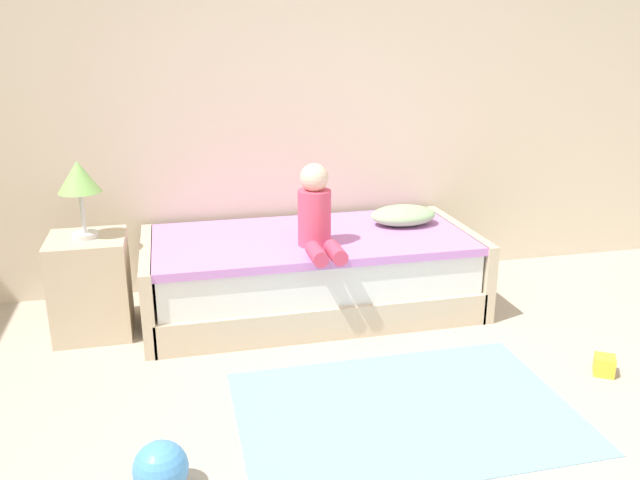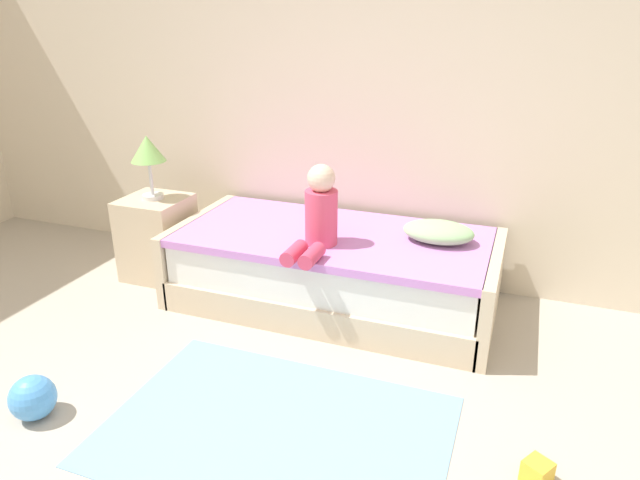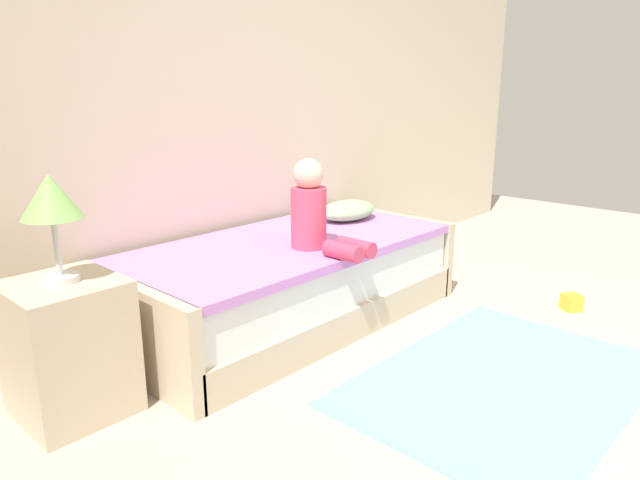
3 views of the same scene
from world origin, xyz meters
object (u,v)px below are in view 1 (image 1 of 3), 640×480
toy_ball (161,468)px  table_lamp (79,181)px  pillow (403,215)px  nightstand (91,285)px  bed (311,273)px  child_figure (316,214)px  toy_block (604,365)px

toy_ball → table_lamp: bearing=103.6°
pillow → toy_ball: bearing=-133.4°
toy_ball → nightstand: bearing=103.6°
bed → toy_ball: size_ratio=9.60×
child_figure → table_lamp: bearing=171.9°
bed → table_lamp: size_ratio=4.69×
child_figure → toy_ball: 1.78m
nightstand → pillow: size_ratio=1.36×
child_figure → pillow: 0.76m
pillow → table_lamp: bearing=-176.1°
bed → toy_ball: bearing=-120.9°
nightstand → toy_block: size_ratio=5.81×
toy_ball → child_figure: bearing=55.6°
table_lamp → pillow: size_ratio=1.02×
child_figure → pillow: child_figure is taller
table_lamp → toy_block: 3.05m
bed → child_figure: child_figure is taller
child_figure → toy_block: 1.78m
child_figure → bed: bearing=85.5°
nightstand → table_lamp: 0.64m
bed → nightstand: nightstand is taller
table_lamp → toy_block: size_ratio=4.35×
nightstand → child_figure: child_figure is taller
pillow → toy_ball: size_ratio=2.00×
bed → toy_ball: bed is taller
bed → toy_block: bed is taller
nightstand → pillow: 2.03m
nightstand → pillow: (2.01, 0.14, 0.26)m
toy_block → bed: bearing=137.7°
nightstand → toy_ball: size_ratio=2.73×
nightstand → pillow: bearing=3.9°
pillow → bed: bearing=-171.3°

